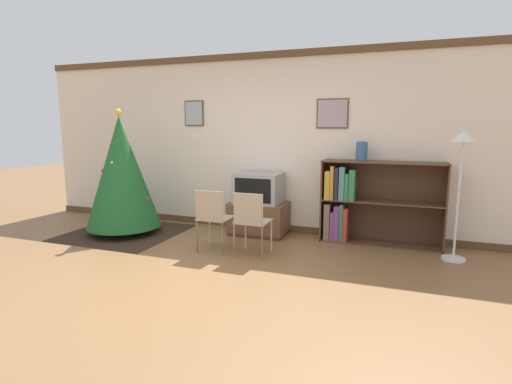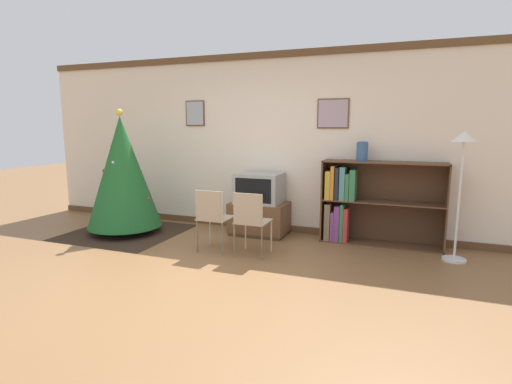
{
  "view_description": "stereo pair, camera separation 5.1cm",
  "coord_description": "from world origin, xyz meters",
  "px_view_note": "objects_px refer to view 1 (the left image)",
  "views": [
    {
      "loc": [
        2.05,
        -3.46,
        1.63
      ],
      "look_at": [
        0.28,
        1.29,
        0.78
      ],
      "focal_mm": 28.0,
      "sensor_mm": 36.0,
      "label": 1
    },
    {
      "loc": [
        2.1,
        -3.44,
        1.63
      ],
      "look_at": [
        0.28,
        1.29,
        0.78
      ],
      "focal_mm": 28.0,
      "sensor_mm": 36.0,
      "label": 2
    }
  ],
  "objects_px": {
    "tv_console": "(259,218)",
    "television": "(259,188)",
    "christmas_tree": "(122,172)",
    "folding_chair_right": "(251,220)",
    "standing_lamp": "(461,162)",
    "vase": "(362,151)",
    "bookshelf": "(360,202)",
    "folding_chair_left": "(212,216)"
  },
  "relations": [
    {
      "from": "tv_console",
      "to": "television",
      "type": "distance_m",
      "value": 0.46
    },
    {
      "from": "christmas_tree",
      "to": "folding_chair_right",
      "type": "height_order",
      "value": "christmas_tree"
    },
    {
      "from": "christmas_tree",
      "to": "television",
      "type": "bearing_deg",
      "value": 18.27
    },
    {
      "from": "standing_lamp",
      "to": "vase",
      "type": "bearing_deg",
      "value": 162.02
    },
    {
      "from": "vase",
      "to": "standing_lamp",
      "type": "relative_size",
      "value": 0.17
    },
    {
      "from": "folding_chair_right",
      "to": "bookshelf",
      "type": "relative_size",
      "value": 0.51
    },
    {
      "from": "christmas_tree",
      "to": "standing_lamp",
      "type": "xyz_separation_m",
      "value": [
        4.58,
        0.37,
        0.27
      ]
    },
    {
      "from": "bookshelf",
      "to": "standing_lamp",
      "type": "height_order",
      "value": "standing_lamp"
    },
    {
      "from": "tv_console",
      "to": "folding_chair_right",
      "type": "bearing_deg",
      "value": -75.4
    },
    {
      "from": "christmas_tree",
      "to": "tv_console",
      "type": "distance_m",
      "value": 2.16
    },
    {
      "from": "tv_console",
      "to": "standing_lamp",
      "type": "distance_m",
      "value": 2.81
    },
    {
      "from": "standing_lamp",
      "to": "folding_chair_left",
      "type": "bearing_deg",
      "value": -165.62
    },
    {
      "from": "christmas_tree",
      "to": "vase",
      "type": "distance_m",
      "value": 3.5
    },
    {
      "from": "folding_chair_right",
      "to": "vase",
      "type": "relative_size",
      "value": 3.11
    },
    {
      "from": "folding_chair_left",
      "to": "folding_chair_right",
      "type": "xyz_separation_m",
      "value": [
        0.53,
        0.0,
        0.0
      ]
    },
    {
      "from": "bookshelf",
      "to": "standing_lamp",
      "type": "relative_size",
      "value": 1.04
    },
    {
      "from": "tv_console",
      "to": "bookshelf",
      "type": "xyz_separation_m",
      "value": [
        1.45,
        0.11,
        0.33
      ]
    },
    {
      "from": "folding_chair_left",
      "to": "standing_lamp",
      "type": "distance_m",
      "value": 3.08
    },
    {
      "from": "folding_chair_right",
      "to": "tv_console",
      "type": "bearing_deg",
      "value": 104.6
    },
    {
      "from": "tv_console",
      "to": "standing_lamp",
      "type": "relative_size",
      "value": 0.54
    },
    {
      "from": "television",
      "to": "folding_chair_left",
      "type": "relative_size",
      "value": 0.81
    },
    {
      "from": "vase",
      "to": "christmas_tree",
      "type": "bearing_deg",
      "value": -167.42
    },
    {
      "from": "folding_chair_left",
      "to": "folding_chair_right",
      "type": "bearing_deg",
      "value": 0.0
    },
    {
      "from": "tv_console",
      "to": "folding_chair_right",
      "type": "xyz_separation_m",
      "value": [
        0.26,
        -1.01,
        0.23
      ]
    },
    {
      "from": "vase",
      "to": "bookshelf",
      "type": "bearing_deg",
      "value": -75.61
    },
    {
      "from": "folding_chair_right",
      "to": "standing_lamp",
      "type": "relative_size",
      "value": 0.53
    },
    {
      "from": "tv_console",
      "to": "folding_chair_left",
      "type": "bearing_deg",
      "value": -104.6
    },
    {
      "from": "christmas_tree",
      "to": "standing_lamp",
      "type": "bearing_deg",
      "value": 4.67
    },
    {
      "from": "tv_console",
      "to": "television",
      "type": "bearing_deg",
      "value": -90.0
    },
    {
      "from": "folding_chair_right",
      "to": "vase",
      "type": "bearing_deg",
      "value": 43.52
    },
    {
      "from": "tv_console",
      "to": "folding_chair_right",
      "type": "distance_m",
      "value": 1.07
    },
    {
      "from": "television",
      "to": "vase",
      "type": "relative_size",
      "value": 2.52
    },
    {
      "from": "folding_chair_right",
      "to": "vase",
      "type": "xyz_separation_m",
      "value": [
        1.19,
        1.13,
        0.81
      ]
    },
    {
      "from": "television",
      "to": "folding_chair_right",
      "type": "height_order",
      "value": "television"
    },
    {
      "from": "tv_console",
      "to": "vase",
      "type": "xyz_separation_m",
      "value": [
        1.45,
        0.11,
        1.04
      ]
    },
    {
      "from": "folding_chair_left",
      "to": "standing_lamp",
      "type": "bearing_deg",
      "value": 14.38
    },
    {
      "from": "christmas_tree",
      "to": "tv_console",
      "type": "xyz_separation_m",
      "value": [
        1.95,
        0.65,
        -0.69
      ]
    },
    {
      "from": "folding_chair_left",
      "to": "television",
      "type": "bearing_deg",
      "value": 75.37
    },
    {
      "from": "standing_lamp",
      "to": "tv_console",
      "type": "bearing_deg",
      "value": 174.12
    },
    {
      "from": "christmas_tree",
      "to": "folding_chair_left",
      "type": "height_order",
      "value": "christmas_tree"
    },
    {
      "from": "folding_chair_left",
      "to": "vase",
      "type": "bearing_deg",
      "value": 33.31
    },
    {
      "from": "folding_chair_left",
      "to": "standing_lamp",
      "type": "xyz_separation_m",
      "value": [
        2.9,
        0.74,
        0.73
      ]
    }
  ]
}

